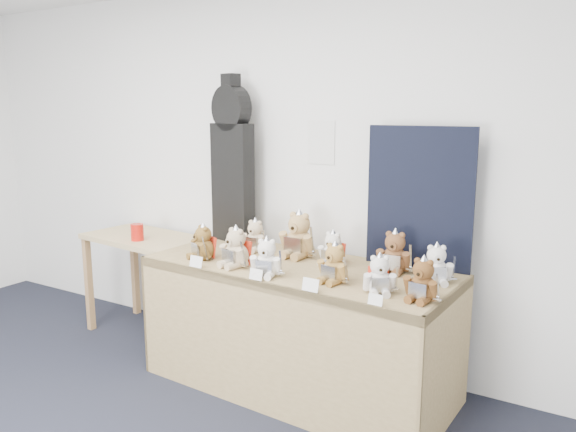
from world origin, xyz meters
The scene contains 21 objects.
room_shell centered at (0.54, 2.49, 1.58)m, with size 6.00×6.00×6.00m.
display_table centered at (0.63, 1.92, 0.65)m, with size 2.03×0.93×0.83m.
side_table centered at (-0.85, 2.14, 0.69)m, with size 1.03×0.64×0.82m.
guitar_case centered at (-0.11, 2.33, 1.43)m, with size 0.39×0.19×1.23m.
navy_board centered at (1.30, 2.35, 1.27)m, with size 0.66×0.02×0.88m, color black.
red_cup centered at (-0.78, 2.01, 0.88)m, with size 0.10×0.10×0.13m, color #B8150C.
teddy_front_far_left centered at (0.02, 1.81, 0.93)m, with size 0.21×0.21×0.26m.
teddy_front_left centered at (0.31, 1.78, 0.94)m, with size 0.23×0.21×0.29m.
teddy_front_centre centered at (0.59, 1.71, 0.93)m, with size 0.22×0.20×0.26m.
teddy_front_right centered at (0.99, 1.81, 0.93)m, with size 0.21×0.19×0.26m.
teddy_front_far_right centered at (1.29, 1.76, 0.93)m, with size 0.20×0.20×0.24m.
teddy_front_end centered at (1.52, 1.76, 0.93)m, with size 0.21×0.18×0.26m.
teddy_back_left centered at (0.19, 2.18, 0.93)m, with size 0.20×0.16×0.25m.
teddy_back_centre_left centered at (0.54, 2.19, 0.97)m, with size 0.28×0.23×0.35m.
teddy_back_centre_right centered at (0.82, 2.13, 0.93)m, with size 0.20×0.18×0.25m.
teddy_back_right centered at (1.22, 2.18, 0.94)m, with size 0.24×0.20×0.29m.
teddy_back_end centered at (1.50, 2.10, 0.93)m, with size 0.21×0.20×0.25m.
entry_card_a centered at (0.12, 1.63, 0.87)m, with size 0.10×0.00×0.07m, color silver.
entry_card_b centered at (0.59, 1.61, 0.86)m, with size 0.09×0.00×0.07m, color silver.
entry_card_c centered at (0.96, 1.59, 0.87)m, with size 0.10×0.00×0.07m, color silver.
entry_card_d centered at (1.34, 1.57, 0.86)m, with size 0.08×0.00×0.06m, color silver.
Camera 1 is at (2.36, -0.98, 1.82)m, focal length 35.00 mm.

